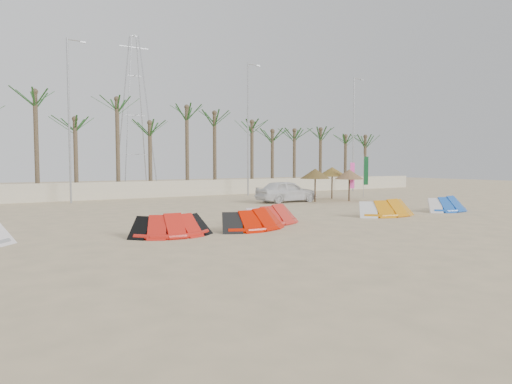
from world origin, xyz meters
TOP-DOWN VIEW (x-y plane):
  - ground at (0.00, 0.00)m, footprint 120.00×120.00m
  - boundary_wall at (0.00, 22.00)m, footprint 60.00×0.30m
  - palm_line at (0.67, 23.50)m, footprint 52.00×4.00m
  - lamp_b at (-5.96, 20.00)m, footprint 1.25×0.14m
  - lamp_c at (8.04, 20.00)m, footprint 1.25×0.14m
  - lamp_d at (20.04, 20.00)m, footprint 1.25×0.14m
  - pylon at (1.00, 28.00)m, footprint 3.00×3.00m
  - kite_red_left at (-5.52, 3.34)m, footprint 3.09×1.73m
  - kite_red_mid at (-1.92, 3.37)m, footprint 3.74×2.43m
  - kite_red_right at (-0.29, 4.41)m, footprint 3.70×2.54m
  - kite_orange at (6.45, 3.84)m, footprint 3.77×1.72m
  - kite_blue at (10.95, 3.47)m, footprint 3.14×1.72m
  - parasol_left at (8.60, 11.95)m, footprint 2.11×2.11m
  - parasol_mid at (11.21, 11.31)m, footprint 2.08×2.08m
  - parasol_right at (11.65, 13.64)m, footprint 2.31×2.31m
  - flag_pink at (11.90, 11.79)m, footprint 0.45×0.04m
  - flag_green at (14.60, 13.09)m, footprint 0.45×0.10m
  - car at (6.87, 12.95)m, footprint 4.45×1.85m

SIDE VIEW (x-z plane):
  - ground at x=0.00m, z-range 0.00..0.00m
  - pylon at x=1.00m, z-range -7.00..7.00m
  - kite_red_left at x=-5.52m, z-range -0.03..0.87m
  - kite_blue at x=10.95m, z-range -0.03..0.87m
  - kite_red_right at x=-0.29m, z-range -0.03..0.87m
  - kite_red_mid at x=-1.92m, z-range -0.03..0.87m
  - kite_orange at x=6.45m, z-range -0.03..0.87m
  - boundary_wall at x=0.00m, z-range 0.00..1.30m
  - car at x=6.87m, z-range 0.00..1.51m
  - flag_pink at x=11.90m, z-range 0.27..3.18m
  - parasol_mid at x=11.21m, z-range 0.78..3.04m
  - parasol_left at x=8.60m, z-range 0.81..3.14m
  - flag_green at x=14.60m, z-range 0.32..3.72m
  - parasol_right at x=11.65m, z-range 0.85..3.26m
  - lamp_b at x=-5.96m, z-range 0.27..11.27m
  - lamp_c at x=8.04m, z-range 0.27..11.27m
  - lamp_d at x=20.04m, z-range 0.27..11.27m
  - palm_line at x=0.67m, z-range 2.59..10.29m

